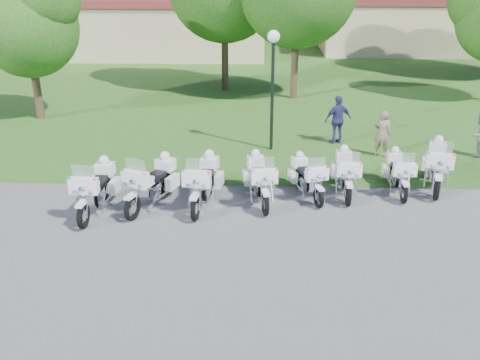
{
  "coord_description": "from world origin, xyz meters",
  "views": [
    {
      "loc": [
        0.57,
        -12.6,
        6.7
      ],
      "look_at": [
        0.12,
        1.2,
        0.95
      ],
      "focal_mm": 40.0,
      "sensor_mm": 36.0,
      "label": 1
    }
  ],
  "objects_px": {
    "motorcycle_1": "(152,182)",
    "motorcycle_2": "(204,181)",
    "motorcycle_3": "(260,179)",
    "motorcycle_4": "(307,177)",
    "lamp_post": "(273,62)",
    "bystander_c": "(338,120)",
    "bystander_a": "(382,134)",
    "motorcycle_0": "(96,188)",
    "bystander_b": "(479,135)",
    "motorcycle_7": "(437,164)",
    "motorcycle_5": "(346,172)",
    "motorcycle_6": "(398,172)"
  },
  "relations": [
    {
      "from": "motorcycle_2",
      "to": "motorcycle_3",
      "type": "distance_m",
      "value": 1.65
    },
    {
      "from": "motorcycle_5",
      "to": "bystander_a",
      "type": "xyz_separation_m",
      "value": [
        1.8,
        3.35,
        0.19
      ]
    },
    {
      "from": "motorcycle_6",
      "to": "bystander_c",
      "type": "height_order",
      "value": "bystander_c"
    },
    {
      "from": "motorcycle_2",
      "to": "bystander_c",
      "type": "relative_size",
      "value": 1.37
    },
    {
      "from": "motorcycle_4",
      "to": "bystander_c",
      "type": "bearing_deg",
      "value": -124.63
    },
    {
      "from": "motorcycle_2",
      "to": "lamp_post",
      "type": "bearing_deg",
      "value": -105.19
    },
    {
      "from": "motorcycle_4",
      "to": "bystander_c",
      "type": "xyz_separation_m",
      "value": [
        1.58,
        5.02,
        0.33
      ]
    },
    {
      "from": "motorcycle_2",
      "to": "motorcycle_3",
      "type": "relative_size",
      "value": 1.06
    },
    {
      "from": "motorcycle_3",
      "to": "motorcycle_7",
      "type": "distance_m",
      "value": 5.69
    },
    {
      "from": "motorcycle_3",
      "to": "motorcycle_7",
      "type": "relative_size",
      "value": 0.95
    },
    {
      "from": "motorcycle_3",
      "to": "lamp_post",
      "type": "distance_m",
      "value": 5.31
    },
    {
      "from": "motorcycle_0",
      "to": "motorcycle_5",
      "type": "relative_size",
      "value": 1.08
    },
    {
      "from": "bystander_a",
      "to": "motorcycle_1",
      "type": "bearing_deg",
      "value": 45.71
    },
    {
      "from": "motorcycle_4",
      "to": "lamp_post",
      "type": "bearing_deg",
      "value": -93.83
    },
    {
      "from": "motorcycle_3",
      "to": "motorcycle_4",
      "type": "bearing_deg",
      "value": -173.27
    },
    {
      "from": "motorcycle_3",
      "to": "motorcycle_7",
      "type": "bearing_deg",
      "value": -176.72
    },
    {
      "from": "motorcycle_0",
      "to": "motorcycle_1",
      "type": "bearing_deg",
      "value": -158.73
    },
    {
      "from": "lamp_post",
      "to": "bystander_a",
      "type": "distance_m",
      "value": 4.71
    },
    {
      "from": "bystander_b",
      "to": "bystander_c",
      "type": "distance_m",
      "value": 5.06
    },
    {
      "from": "motorcycle_2",
      "to": "motorcycle_4",
      "type": "relative_size",
      "value": 1.21
    },
    {
      "from": "bystander_c",
      "to": "bystander_a",
      "type": "bearing_deg",
      "value": 114.86
    },
    {
      "from": "bystander_c",
      "to": "motorcycle_2",
      "type": "bearing_deg",
      "value": 31.34
    },
    {
      "from": "bystander_c",
      "to": "motorcycle_0",
      "type": "bearing_deg",
      "value": 19.73
    },
    {
      "from": "motorcycle_2",
      "to": "lamp_post",
      "type": "relative_size",
      "value": 0.58
    },
    {
      "from": "motorcycle_5",
      "to": "bystander_b",
      "type": "distance_m",
      "value": 6.3
    },
    {
      "from": "motorcycle_4",
      "to": "motorcycle_6",
      "type": "height_order",
      "value": "motorcycle_6"
    },
    {
      "from": "motorcycle_5",
      "to": "bystander_b",
      "type": "bearing_deg",
      "value": -144.38
    },
    {
      "from": "motorcycle_1",
      "to": "motorcycle_4",
      "type": "height_order",
      "value": "motorcycle_1"
    },
    {
      "from": "motorcycle_6",
      "to": "bystander_a",
      "type": "bearing_deg",
      "value": -91.28
    },
    {
      "from": "motorcycle_2",
      "to": "motorcycle_6",
      "type": "bearing_deg",
      "value": -161.16
    },
    {
      "from": "motorcycle_5",
      "to": "motorcycle_3",
      "type": "bearing_deg",
      "value": 16.98
    },
    {
      "from": "motorcycle_0",
      "to": "lamp_post",
      "type": "xyz_separation_m",
      "value": [
        5.05,
        5.48,
        2.59
      ]
    },
    {
      "from": "motorcycle_1",
      "to": "bystander_b",
      "type": "xyz_separation_m",
      "value": [
        11.01,
        4.53,
        0.09
      ]
    },
    {
      "from": "motorcycle_1",
      "to": "bystander_c",
      "type": "distance_m",
      "value": 8.48
    },
    {
      "from": "motorcycle_0",
      "to": "motorcycle_2",
      "type": "xyz_separation_m",
      "value": [
        2.99,
        0.54,
        0.01
      ]
    },
    {
      "from": "motorcycle_4",
      "to": "bystander_a",
      "type": "xyz_separation_m",
      "value": [
        2.98,
        3.61,
        0.24
      ]
    },
    {
      "from": "bystander_a",
      "to": "bystander_b",
      "type": "xyz_separation_m",
      "value": [
        3.48,
        0.08,
        -0.04
      ]
    },
    {
      "from": "motorcycle_3",
      "to": "motorcycle_7",
      "type": "xyz_separation_m",
      "value": [
        5.55,
        1.24,
        0.05
      ]
    },
    {
      "from": "motorcycle_4",
      "to": "bystander_b",
      "type": "distance_m",
      "value": 7.44
    },
    {
      "from": "motorcycle_0",
      "to": "bystander_b",
      "type": "bearing_deg",
      "value": -153.85
    },
    {
      "from": "motorcycle_5",
      "to": "lamp_post",
      "type": "bearing_deg",
      "value": -58.42
    },
    {
      "from": "lamp_post",
      "to": "motorcycle_6",
      "type": "bearing_deg",
      "value": -44.45
    },
    {
      "from": "bystander_a",
      "to": "motorcycle_2",
      "type": "bearing_deg",
      "value": 50.95
    },
    {
      "from": "motorcycle_4",
      "to": "motorcycle_5",
      "type": "height_order",
      "value": "motorcycle_5"
    },
    {
      "from": "motorcycle_1",
      "to": "motorcycle_2",
      "type": "relative_size",
      "value": 0.95
    },
    {
      "from": "motorcycle_4",
      "to": "bystander_a",
      "type": "distance_m",
      "value": 4.69
    },
    {
      "from": "motorcycle_0",
      "to": "motorcycle_3",
      "type": "relative_size",
      "value": 1.04
    },
    {
      "from": "motorcycle_4",
      "to": "motorcycle_7",
      "type": "bearing_deg",
      "value": 174.21
    },
    {
      "from": "motorcycle_1",
      "to": "bystander_b",
      "type": "height_order",
      "value": "motorcycle_1"
    },
    {
      "from": "motorcycle_7",
      "to": "bystander_c",
      "type": "relative_size",
      "value": 1.36
    }
  ]
}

